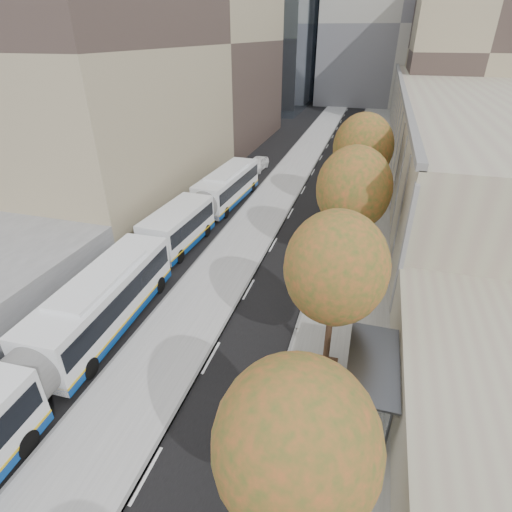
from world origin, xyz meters
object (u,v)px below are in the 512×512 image
at_px(bus_near, 51,354).
at_px(distant_car, 257,164).
at_px(bus_far, 209,201).
at_px(bus_shelter, 377,372).
at_px(cyclist, 240,448).

distance_m(bus_near, distant_car, 32.33).
xyz_separation_m(bus_near, bus_far, (-0.29, 18.33, -0.06)).
relative_size(bus_far, distant_car, 4.12).
xyz_separation_m(bus_shelter, cyclist, (-4.33, -3.56, -1.44)).
bearing_deg(bus_near, bus_far, 88.65).
distance_m(cyclist, distant_car, 34.90).
distance_m(bus_near, cyclist, 8.99).
relative_size(bus_shelter, bus_near, 0.25).
height_order(bus_shelter, distant_car, bus_shelter).
bearing_deg(distant_car, bus_near, -85.92).
bearing_deg(bus_shelter, cyclist, -140.60).
height_order(bus_shelter, bus_near, bus_near).
distance_m(bus_shelter, cyclist, 5.79).
xyz_separation_m(bus_shelter, distant_car, (-13.49, 30.12, -1.48)).
bearing_deg(cyclist, bus_shelter, 26.17).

